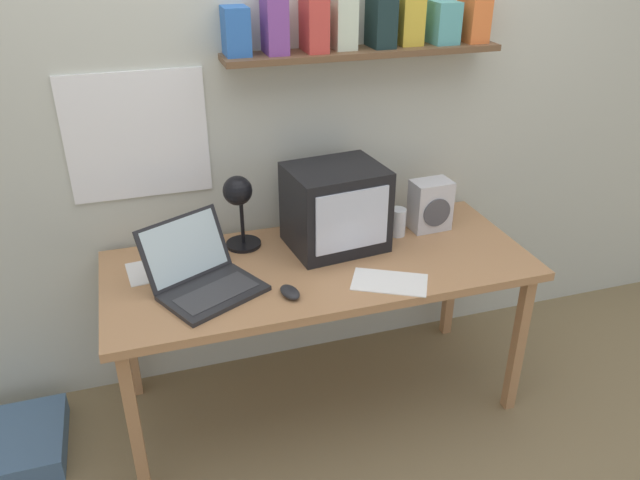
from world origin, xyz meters
name	(u,v)px	position (x,y,z in m)	size (l,w,h in m)	color
ground_plane	(320,399)	(0.00, 0.00, 0.00)	(12.00, 12.00, 0.00)	olive
back_wall	(291,92)	(0.01, 0.42, 1.31)	(5.60, 0.24, 2.60)	beige
corner_desk	(320,274)	(0.00, 0.00, 0.66)	(1.71, 0.72, 0.72)	#B58052
crt_monitor	(335,207)	(0.11, 0.12, 0.89)	(0.41, 0.35, 0.35)	black
laptop	(201,273)	(-0.48, -0.05, 0.78)	(0.47, 0.46, 0.24)	#232326
desk_lamp	(239,201)	(-0.28, 0.18, 0.95)	(0.15, 0.20, 0.34)	black
juice_glass	(397,223)	(0.39, 0.13, 0.78)	(0.07, 0.07, 0.12)	white
space_heater	(430,205)	(0.56, 0.15, 0.83)	(0.18, 0.13, 0.22)	silver
computer_mouse	(290,292)	(-0.18, -0.21, 0.74)	(0.08, 0.12, 0.03)	#232326
open_notebook	(156,270)	(-0.64, 0.13, 0.72)	(0.23, 0.21, 0.00)	white
printed_handout	(390,282)	(0.21, -0.23, 0.72)	(0.33, 0.28, 0.00)	white
floor_cushion	(12,445)	(-1.30, 0.06, 0.05)	(0.41, 0.41, 0.10)	slate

